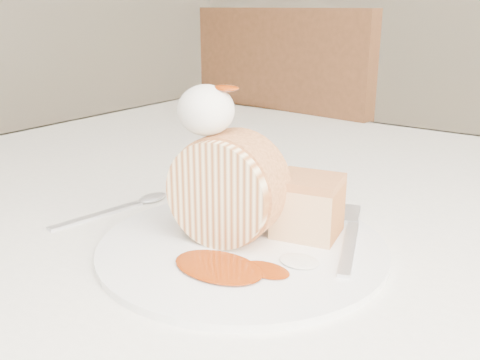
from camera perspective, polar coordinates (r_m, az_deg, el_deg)
The scene contains 10 objects.
table at distance 0.70m, azimuth 13.37°, elevation -9.39°, with size 1.40×0.90×0.75m.
chair_far at distance 1.39m, azimuth 6.85°, elevation 0.31°, with size 0.50×0.50×0.97m.
plate at distance 0.52m, azimuth 0.25°, elevation -7.12°, with size 0.28×0.28×0.01m, color white.
roulade_slice at distance 0.51m, azimuth -1.34°, elevation -0.95°, with size 0.10×0.10×0.06m, color #FFE8B1.
cake_chunk at distance 0.54m, azimuth 7.25°, elevation -3.16°, with size 0.06×0.06×0.05m, color #D1884F.
whipped_cream at distance 0.50m, azimuth -3.65°, elevation 7.45°, with size 0.05×0.05×0.05m, color silver.
caramel_drizzle at distance 0.49m, azimuth -1.57°, elevation 10.48°, with size 0.03×0.02×0.01m, color #852A05.
caramel_pool at distance 0.47m, azimuth -2.34°, elevation -9.21°, with size 0.09×0.06×0.00m, color #852A05, non-canonical shape.
fork at distance 0.52m, azimuth 11.56°, elevation -7.06°, with size 0.02×0.17×0.00m, color silver.
spoon at distance 0.62m, azimuth -14.96°, elevation -3.67°, with size 0.02×0.14×0.00m, color silver.
Camera 1 is at (0.22, -0.38, 0.98)m, focal length 40.00 mm.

